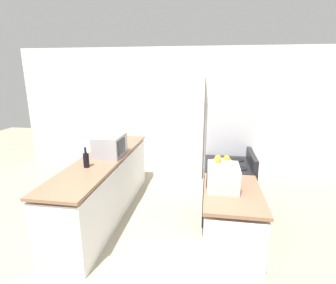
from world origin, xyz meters
TOP-DOWN VIEW (x-y plane):
  - wall_back at (0.00, 3.50)m, footprint 7.00×0.06m
  - counter_left at (-0.89, 1.45)m, footprint 0.60×2.69m
  - counter_right at (0.89, 0.58)m, footprint 0.60×0.96m
  - pantry_cabinet at (0.03, 3.20)m, footprint 0.98×0.53m
  - stove at (0.91, 1.44)m, footprint 0.66×0.71m
  - refrigerator at (0.94, 2.23)m, footprint 0.71×0.78m
  - microwave at (-0.81, 1.54)m, footprint 0.39×0.50m
  - wine_bottle at (-0.94, 1.02)m, footprint 0.08×0.08m
  - toaster_oven at (0.78, 0.64)m, footprint 0.34×0.37m
  - fruit_bowl at (0.77, 0.65)m, footprint 0.22×0.22m

SIDE VIEW (x-z plane):
  - counter_right at x=0.89m, z-range -0.02..0.89m
  - counter_left at x=-0.89m, z-range -0.02..0.89m
  - stove at x=0.91m, z-range -0.07..1.00m
  - refrigerator at x=0.94m, z-range 0.00..1.68m
  - wine_bottle at x=-0.94m, z-range 0.88..1.14m
  - pantry_cabinet at x=0.03m, z-range 0.00..2.03m
  - toaster_oven at x=0.78m, z-range 0.91..1.16m
  - microwave at x=-0.81m, z-range 0.91..1.22m
  - fruit_bowl at x=0.77m, z-range 1.15..1.25m
  - wall_back at x=0.00m, z-range 0.00..2.60m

